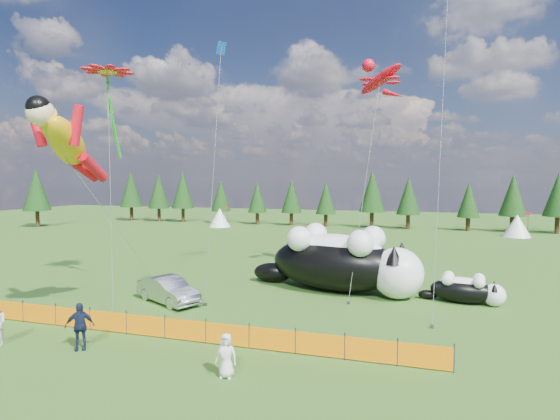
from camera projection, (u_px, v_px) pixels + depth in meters
The scene contains 13 objects.
ground at pixel (215, 320), 22.01m from camera, with size 160.00×160.00×0.00m, color #17380A.
safety_fence at pixel (185, 330), 19.11m from camera, with size 22.06×0.06×1.10m.
tree_line at pixel (345, 200), 64.72m from camera, with size 90.00×4.00×8.00m, color black, non-canonical shape.
festival_tents at pixel (423, 223), 56.97m from camera, with size 50.00×3.20×2.80m, color white, non-canonical shape.
cat_large at pixel (342, 261), 27.56m from camera, with size 11.35×5.74×4.14m.
cat_small at pixel (466, 289), 24.95m from camera, with size 4.70×2.10×1.70m.
car at pixel (168, 290), 25.07m from camera, with size 1.57×4.49×1.48m, color #B4B4B9.
spectator_c at pixel (80, 326), 18.12m from camera, with size 1.16×0.59×1.98m, color #141C37.
spectator_e at pixel (226, 355), 15.57m from camera, with size 0.78×0.51×1.60m, color silver.
superhero_kite at pixel (67, 143), 20.67m from camera, with size 5.95×8.84×11.83m.
gecko_kite at pixel (380, 80), 30.28m from camera, with size 6.05×10.05×15.85m.
flower_kite at pixel (108, 74), 26.38m from camera, with size 4.95×5.87×14.33m.
diamond_kite_a at pixel (220, 60), 25.78m from camera, with size 0.81×3.03×15.59m.
Camera 1 is at (9.36, -19.71, 7.08)m, focal length 28.00 mm.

